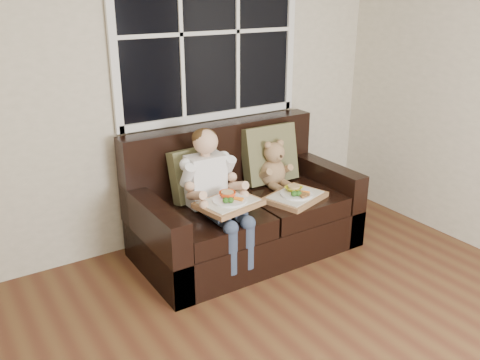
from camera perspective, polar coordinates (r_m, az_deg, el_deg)
room_walls at (r=1.76m, az=18.56°, el=7.04°), size 4.52×5.02×2.71m
window_back at (r=4.08m, az=-3.46°, el=16.18°), size 1.62×0.04×1.37m
loveseat at (r=4.04m, az=0.20°, el=-3.61°), size 1.70×0.92×0.96m
pillow_left at (r=3.88m, az=-5.05°, el=0.69°), size 0.42×0.23×0.41m
pillow_right at (r=4.21m, az=3.34°, el=2.93°), size 0.48×0.23×0.49m
child at (r=3.65m, az=-3.07°, el=-0.49°), size 0.40×0.60×0.91m
teddy_bear at (r=4.14m, az=3.82°, el=1.45°), size 0.23×0.30×0.40m
tray_left at (r=3.54m, az=-1.27°, el=-2.51°), size 0.47×0.39×0.10m
tray_right at (r=3.92m, az=6.24°, el=-1.77°), size 0.52×0.45×0.10m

